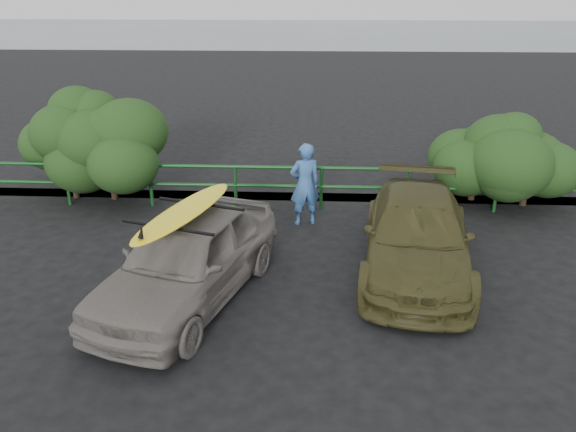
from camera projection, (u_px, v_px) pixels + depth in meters
The scene contains 10 objects.
ground at pixel (257, 327), 8.60m from camera, with size 80.00×80.00×0.00m, color black.
ocean at pixel (309, 32), 64.06m from camera, with size 200.00×200.00×0.00m, color slate.
guardrail at pixel (278, 187), 13.02m from camera, with size 14.00×0.08×1.04m, color #154B1C, non-canonical shape.
shrub_left at pixel (78, 151), 13.35m from camera, with size 3.20×2.40×2.42m, color #224418, non-canonical shape.
shrub_right at pixel (493, 165), 13.08m from camera, with size 3.20×2.40×1.97m, color #224418, non-canonical shape.
sedan at pixel (188, 258), 9.13m from camera, with size 1.74×4.32×1.47m, color slate.
olive_vehicle at pixel (417, 235), 10.15m from camera, with size 1.88×4.62×1.34m, color #44401E.
man at pixel (305, 184), 12.01m from camera, with size 0.66×0.43×1.82m, color #3867A9.
roof_rack at pixel (185, 215), 8.84m from camera, with size 1.57×1.10×0.05m, color black, non-canonical shape.
surfboard at pixel (185, 211), 8.81m from camera, with size 0.59×2.82×0.08m, color yellow.
Camera 1 is at (0.82, -7.28, 4.83)m, focal length 35.00 mm.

